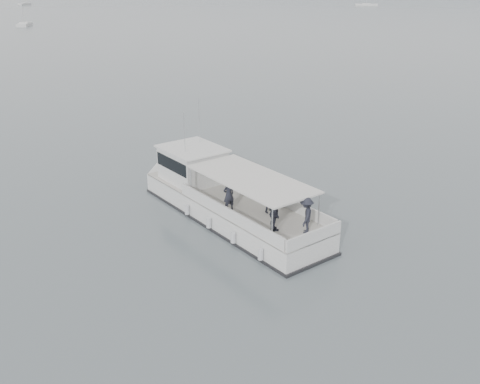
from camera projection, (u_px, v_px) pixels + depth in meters
The scene contains 3 objects.
ground at pixel (279, 270), 22.30m from camera, with size 1400.00×1400.00×0.00m, color #505A5E.
tour_boat at pixel (218, 196), 27.41m from camera, with size 13.07×7.11×5.58m.
moored_fleet at pixel (475, 8), 192.76m from camera, with size 380.75×348.61×10.27m.
Camera 1 is at (9.06, -17.26, 11.42)m, focal length 40.00 mm.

